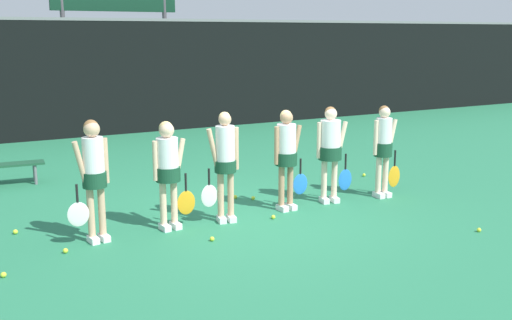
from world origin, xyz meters
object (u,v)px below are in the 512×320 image
at_px(tennis_ball_4, 65,251).
at_px(player_0, 94,171).
at_px(scoreboard, 115,5).
at_px(player_2, 225,158).
at_px(player_3, 287,152).
at_px(player_1, 168,166).
at_px(tennis_ball_0, 176,206).
at_px(tennis_ball_9, 479,230).
at_px(tennis_ball_7, 364,175).
at_px(tennis_ball_8, 4,275).
at_px(tennis_ball_5, 235,197).
at_px(player_5, 384,145).
at_px(tennis_ball_1, 15,232).
at_px(tennis_ball_6, 253,198).
at_px(player_4, 330,146).
at_px(tennis_ball_3, 212,239).
at_px(tennis_ball_2, 273,217).

bearing_deg(tennis_ball_4, player_0, 28.87).
relative_size(scoreboard, player_2, 2.76).
bearing_deg(player_3, player_1, 178.40).
xyz_separation_m(tennis_ball_0, tennis_ball_9, (3.52, -3.31, -0.00)).
relative_size(tennis_ball_7, tennis_ball_8, 0.94).
height_order(player_2, tennis_ball_5, player_2).
bearing_deg(player_5, tennis_ball_1, 173.60).
relative_size(tennis_ball_0, tennis_ball_6, 1.01).
height_order(tennis_ball_1, tennis_ball_9, tennis_ball_1).
distance_m(player_1, player_3, 2.06).
height_order(tennis_ball_5, tennis_ball_9, tennis_ball_5).
bearing_deg(tennis_ball_8, player_4, 9.14).
height_order(tennis_ball_3, tennis_ball_6, same).
bearing_deg(tennis_ball_7, tennis_ball_1, -176.21).
xyz_separation_m(player_1, tennis_ball_8, (-2.41, -0.80, -0.93)).
bearing_deg(tennis_ball_8, scoreboard, 67.85).
relative_size(player_5, tennis_ball_4, 23.78).
height_order(tennis_ball_0, tennis_ball_9, tennis_ball_0).
relative_size(player_3, tennis_ball_3, 25.02).
relative_size(player_1, tennis_ball_9, 25.46).
height_order(tennis_ball_2, tennis_ball_6, same).
xyz_separation_m(player_0, tennis_ball_8, (-1.32, -0.75, -0.99)).
height_order(tennis_ball_2, tennis_ball_4, tennis_ball_4).
distance_m(tennis_ball_7, tennis_ball_8, 7.39).
relative_size(player_4, tennis_ball_9, 26.02).
bearing_deg(tennis_ball_6, tennis_ball_8, -159.38).
relative_size(tennis_ball_6, tennis_ball_9, 1.03).
bearing_deg(player_3, tennis_ball_0, 146.50).
relative_size(player_0, tennis_ball_1, 24.35).
relative_size(tennis_ball_1, tennis_ball_3, 1.07).
bearing_deg(tennis_ball_1, tennis_ball_6, -0.30).
height_order(tennis_ball_7, tennis_ball_9, same).
bearing_deg(tennis_ball_2, tennis_ball_6, 77.99).
height_order(tennis_ball_6, tennis_ball_8, tennis_ball_8).
height_order(scoreboard, player_1, scoreboard).
distance_m(player_1, tennis_ball_4, 1.87).
bearing_deg(tennis_ball_9, tennis_ball_2, 140.04).
bearing_deg(tennis_ball_0, tennis_ball_4, -147.70).
height_order(player_4, tennis_ball_9, player_4).
bearing_deg(tennis_ball_6, player_1, -156.40).
bearing_deg(tennis_ball_0, tennis_ball_2, -49.05).
height_order(tennis_ball_5, tennis_ball_6, tennis_ball_5).
distance_m(tennis_ball_1, tennis_ball_7, 6.78).
height_order(player_4, tennis_ball_3, player_4).
height_order(tennis_ball_0, tennis_ball_1, tennis_ball_1).
xyz_separation_m(scoreboard, player_2, (-1.33, -10.67, -2.73)).
height_order(player_3, tennis_ball_6, player_3).
relative_size(tennis_ball_6, tennis_ball_8, 0.96).
relative_size(tennis_ball_5, tennis_ball_8, 1.02).
relative_size(player_2, tennis_ball_1, 24.16).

